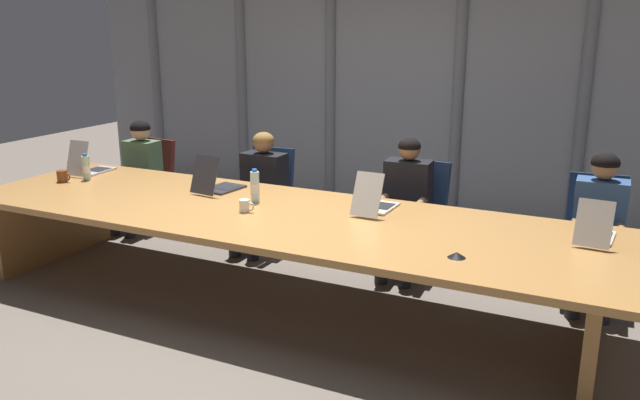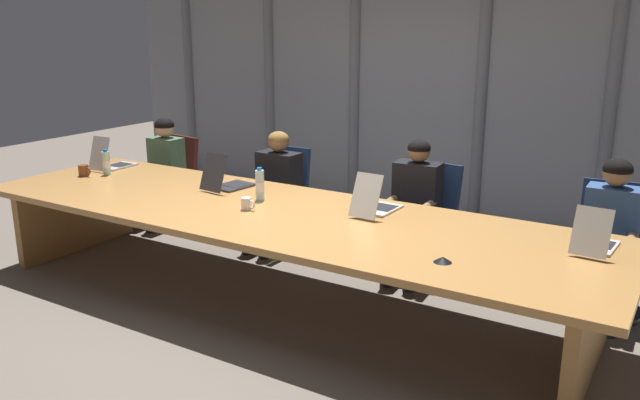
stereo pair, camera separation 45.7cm
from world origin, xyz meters
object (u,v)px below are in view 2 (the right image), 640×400
at_px(person_center, 413,202).
at_px(office_chair_right_mid, 604,264).
at_px(laptop_center, 376,205).
at_px(office_chair_left_end, 172,190).
at_px(person_right_mid, 609,230).
at_px(person_left_mid, 274,183).
at_px(laptop_right_mid, 595,241).
at_px(person_left_end, 161,165).
at_px(office_chair_center, 425,233).
at_px(conference_mic_left_side, 443,259).
at_px(office_chair_left_mid, 281,208).
at_px(water_bottle_secondary, 106,163).
at_px(coffee_mug_far, 247,204).
at_px(laptop_left_mid, 227,182).
at_px(coffee_mug_near, 84,170).
at_px(laptop_left_end, 112,162).
at_px(water_bottle_primary, 260,185).

bearing_deg(person_center, office_chair_right_mid, 93.16).
relative_size(laptop_center, office_chair_left_end, 0.54).
bearing_deg(person_right_mid, person_left_mid, -90.99).
xyz_separation_m(laptop_right_mid, person_left_mid, (-2.93, 0.69, -0.16)).
bearing_deg(person_left_end, office_chair_center, 93.54).
xyz_separation_m(person_left_mid, conference_mic_left_side, (2.20, -1.38, 0.11)).
distance_m(laptop_center, laptop_right_mid, 1.52).
bearing_deg(person_left_end, office_chair_left_mid, 96.82).
height_order(office_chair_left_end, office_chair_center, office_chair_center).
bearing_deg(water_bottle_secondary, person_left_mid, 33.91).
xyz_separation_m(person_center, person_right_mid, (1.50, 0.00, 0.01)).
bearing_deg(coffee_mug_far, laptop_left_mid, 141.78).
distance_m(office_chair_left_mid, person_right_mid, 2.98).
xyz_separation_m(laptop_right_mid, person_center, (-1.51, 0.69, -0.13)).
distance_m(office_chair_left_end, office_chair_right_mid, 4.37).
bearing_deg(coffee_mug_far, person_left_mid, 116.04).
relative_size(laptop_left_mid, person_left_end, 0.41).
distance_m(office_chair_left_mid, coffee_mug_far, 1.46).
relative_size(laptop_center, person_center, 0.42).
distance_m(office_chair_left_end, person_center, 2.91).
distance_m(office_chair_left_end, coffee_mug_far, 2.42).
distance_m(office_chair_left_mid, coffee_mug_near, 1.86).
bearing_deg(person_left_end, laptop_left_end, 2.19).
distance_m(office_chair_right_mid, water_bottle_secondary, 4.33).
distance_m(person_left_end, coffee_mug_far, 2.29).
bearing_deg(water_bottle_primary, person_left_end, 156.68).
height_order(laptop_left_mid, laptop_right_mid, laptop_left_mid).
relative_size(office_chair_center, person_right_mid, 0.80).
height_order(office_chair_left_mid, office_chair_center, office_chair_center).
xyz_separation_m(laptop_right_mid, person_left_end, (-4.39, 0.69, -0.15)).
distance_m(person_left_end, person_right_mid, 4.38).
bearing_deg(person_left_mid, office_chair_left_mid, -166.03).
bearing_deg(conference_mic_left_side, person_left_mid, 147.92).
relative_size(laptop_right_mid, conference_mic_left_side, 4.04).
bearing_deg(laptop_center, person_left_end, 78.77).
xyz_separation_m(office_chair_left_mid, coffee_mug_near, (-1.38, -1.16, 0.44)).
xyz_separation_m(laptop_left_end, person_left_end, (-0.02, 0.65, -0.15)).
height_order(office_chair_center, water_bottle_primary, water_bottle_primary).
xyz_separation_m(laptop_left_end, water_bottle_primary, (1.90, -0.18, 0.06)).
bearing_deg(laptop_left_end, person_left_mid, -67.60).
height_order(water_bottle_primary, conference_mic_left_side, water_bottle_primary).
height_order(person_center, coffee_mug_near, person_center).
xyz_separation_m(person_left_end, water_bottle_secondary, (0.18, -0.86, 0.20)).
bearing_deg(water_bottle_primary, laptop_left_mid, 162.34).
height_order(office_chair_left_mid, person_left_mid, person_left_mid).
bearing_deg(person_center, person_left_end, -92.84).
xyz_separation_m(laptop_center, coffee_mug_near, (-2.82, -0.34, -0.01)).
xyz_separation_m(laptop_left_end, laptop_center, (2.85, -0.02, -0.00)).
relative_size(coffee_mug_near, coffee_mug_far, 1.15).
distance_m(laptop_left_mid, water_bottle_secondary, 1.30).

